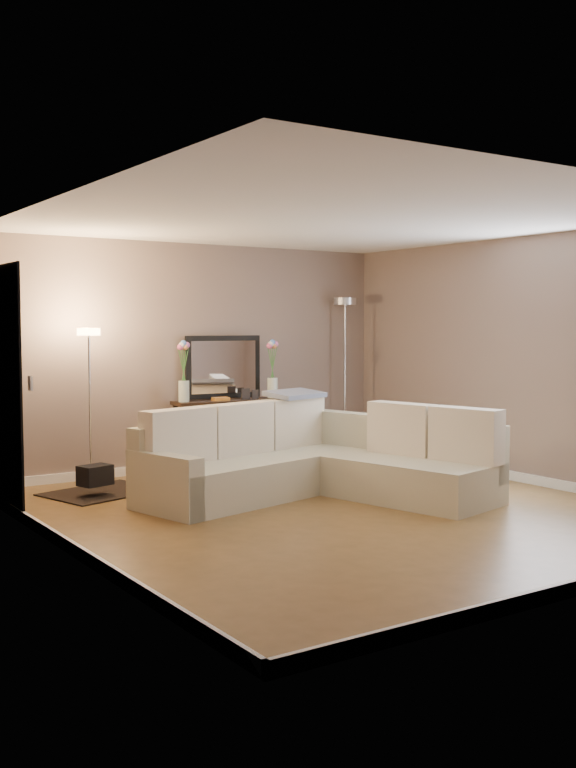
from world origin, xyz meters
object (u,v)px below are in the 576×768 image
floor_lamp_unlit (345,345)px  floor_lamp_lit (89,375)px  console_table (223,431)px  sectional_sofa (311,462)px

floor_lamp_unlit → floor_lamp_lit: bearing=-176.5°
floor_lamp_lit → console_table: bearing=5.7°
sectional_sofa → floor_lamp_lit: floor_lamp_lit is taller
sectional_sofa → console_table: sectional_sofa is taller
sectional_sofa → floor_lamp_lit: (-1.64, 1.59, 0.82)m
console_table → floor_lamp_lit: bearing=-174.3°
floor_lamp_lit → floor_lamp_unlit: floor_lamp_unlit is taller
sectional_sofa → console_table: (0.01, 1.76, 0.12)m
console_table → floor_lamp_unlit: (1.79, 0.05, 0.96)m
floor_lamp_lit → floor_lamp_unlit: bearing=3.5°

